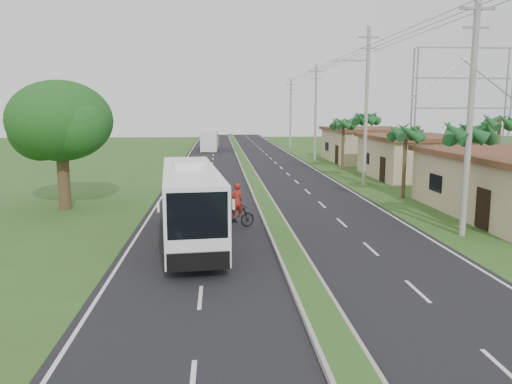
{
  "coord_description": "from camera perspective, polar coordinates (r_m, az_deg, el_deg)",
  "views": [
    {
      "loc": [
        -2.9,
        -19.95,
        5.81
      ],
      "look_at": [
        -1.03,
        4.35,
        1.8
      ],
      "focal_mm": 35.0,
      "sensor_mm": 36.0,
      "label": 1
    }
  ],
  "objects": [
    {
      "name": "utility_pole_b",
      "position": [
        39.62,
        12.47,
        9.78
      ],
      "size": [
        3.2,
        0.28,
        12.0
      ],
      "color": "gray",
      "rests_on": "ground"
    },
    {
      "name": "utility_pole_d",
      "position": [
        78.78,
        3.98,
        9.04
      ],
      "size": [
        1.6,
        0.28,
        10.5
      ],
      "color": "gray",
      "rests_on": "ground"
    },
    {
      "name": "lane_edge_right",
      "position": [
        41.5,
        9.03,
        1.18
      ],
      "size": [
        0.12,
        160.0,
        0.01
      ],
      "primitive_type": "cube",
      "color": "silver",
      "rests_on": "ground"
    },
    {
      "name": "ground",
      "position": [
        20.98,
        3.74,
        -6.75
      ],
      "size": [
        180.0,
        180.0,
        0.0
      ],
      "primitive_type": "plane",
      "color": "#35521E",
      "rests_on": "ground"
    },
    {
      "name": "lane_edge_left",
      "position": [
        40.55,
        -9.73,
        0.97
      ],
      "size": [
        0.12,
        160.0,
        0.01
      ],
      "primitive_type": "cube",
      "color": "silver",
      "rests_on": "ground"
    },
    {
      "name": "shop_mid",
      "position": [
        45.4,
        17.52,
        3.92
      ],
      "size": [
        7.6,
        10.6,
        3.67
      ],
      "color": "tan",
      "rests_on": "ground"
    },
    {
      "name": "palm_verge_c",
      "position": [
        40.68,
        12.45,
        8.16
      ],
      "size": [
        2.4,
        2.4,
        5.85
      ],
      "color": "#473321",
      "rests_on": "ground"
    },
    {
      "name": "coach_bus_main",
      "position": [
        22.33,
        -7.51,
        -0.71
      ],
      "size": [
        3.34,
        11.11,
        3.54
      ],
      "rotation": [
        0.0,
        0.0,
        0.1
      ],
      "color": "white",
      "rests_on": "ground"
    },
    {
      "name": "palm_verge_d",
      "position": [
        49.5,
        9.97,
        7.75
      ],
      "size": [
        2.4,
        2.4,
        5.25
      ],
      "color": "#473321",
      "rests_on": "ground"
    },
    {
      "name": "palm_verge_b",
      "position": [
        34.27,
        16.75,
        6.52
      ],
      "size": [
        2.4,
        2.4,
        5.05
      ],
      "color": "#473321",
      "rests_on": "ground"
    },
    {
      "name": "palm_behind_shop",
      "position": [
        40.48,
        26.09,
        7.16
      ],
      "size": [
        2.4,
        2.4,
        5.65
      ],
      "color": "#473321",
      "rests_on": "ground"
    },
    {
      "name": "shop_far",
      "position": [
        58.58,
        12.44,
        5.33
      ],
      "size": [
        8.6,
        11.6,
        3.82
      ],
      "color": "tan",
      "rests_on": "ground"
    },
    {
      "name": "utility_pole_c",
      "position": [
        59.06,
        6.82,
        9.15
      ],
      "size": [
        1.6,
        0.28,
        11.0
      ],
      "color": "gray",
      "rests_on": "ground"
    },
    {
      "name": "road_asphalt",
      "position": [
        40.48,
        -0.24,
        1.11
      ],
      "size": [
        14.0,
        160.0,
        0.02
      ],
      "primitive_type": "cube",
      "color": "black",
      "rests_on": "ground"
    },
    {
      "name": "utility_pole_a",
      "position": [
        24.74,
        23.3,
        8.27
      ],
      "size": [
        1.6,
        0.28,
        11.0
      ],
      "color": "gray",
      "rests_on": "ground"
    },
    {
      "name": "palm_verge_a",
      "position": [
        25.88,
        23.13,
        6.23
      ],
      "size": [
        2.4,
        2.4,
        5.45
      ],
      "color": "#473321",
      "rests_on": "ground"
    },
    {
      "name": "coach_bus_far",
      "position": [
        73.55,
        -5.29,
        6.11
      ],
      "size": [
        2.53,
        10.41,
        3.02
      ],
      "rotation": [
        0.0,
        0.0,
        -0.03
      ],
      "color": "white",
      "rests_on": "ground"
    },
    {
      "name": "shade_tree",
      "position": [
        31.37,
        -21.66,
        7.26
      ],
      "size": [
        6.3,
        6.0,
        7.54
      ],
      "color": "#473321",
      "rests_on": "ground"
    },
    {
      "name": "billboard_lattice",
      "position": [
        55.82,
        22.44,
        9.69
      ],
      "size": [
        10.18,
        1.18,
        12.07
      ],
      "color": "gray",
      "rests_on": "ground"
    },
    {
      "name": "median_strip",
      "position": [
        40.46,
        -0.24,
        1.24
      ],
      "size": [
        1.2,
        160.0,
        0.18
      ],
      "color": "gray",
      "rests_on": "ground"
    },
    {
      "name": "motorcyclist",
      "position": [
        24.69,
        -2.22,
        -2.36
      ],
      "size": [
        1.98,
        1.26,
        2.28
      ],
      "rotation": [
        0.0,
        0.0,
        0.41
      ],
      "color": "black",
      "rests_on": "ground"
    }
  ]
}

